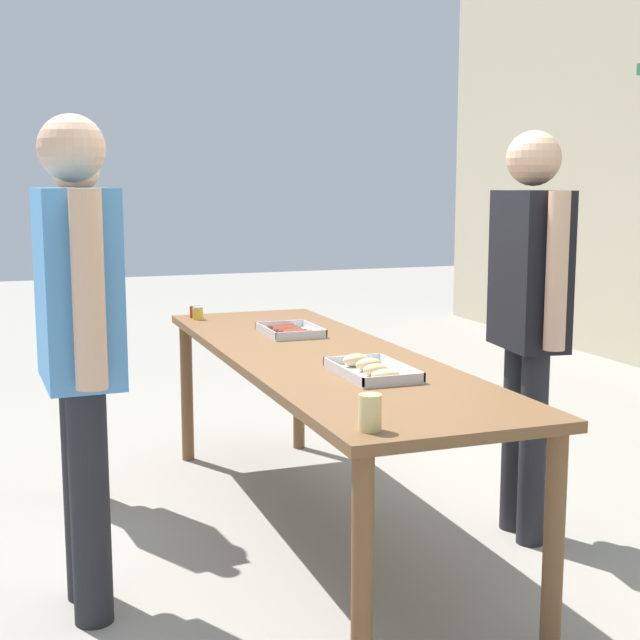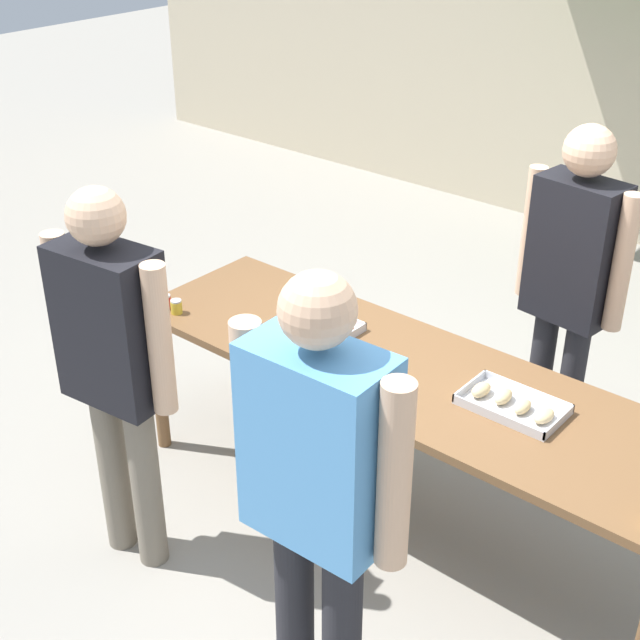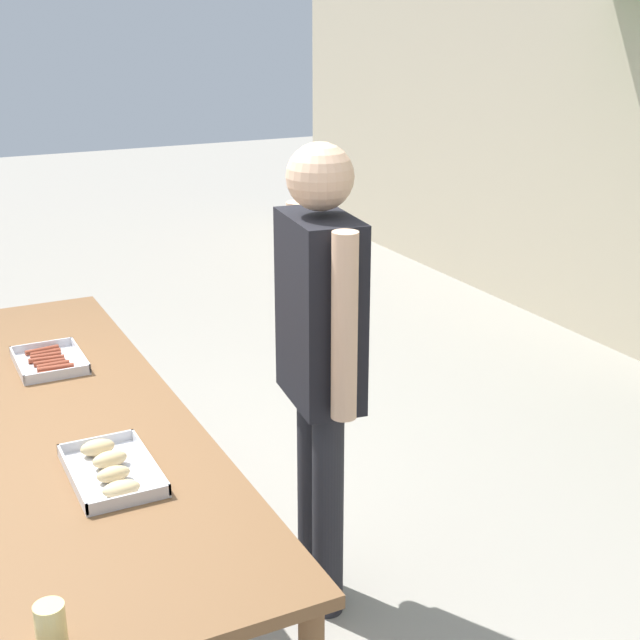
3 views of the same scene
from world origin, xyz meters
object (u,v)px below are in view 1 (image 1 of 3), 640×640
Objects in this scene: food_tray_buns at (371,370)px; person_customer_with_cup at (79,325)px; person_server_behind_table at (529,297)px; person_customer_holding_hotdog at (80,294)px; beer_cup at (370,413)px; condiment_jar_mustard at (195,311)px; food_tray_sausages at (291,332)px; condiment_jar_ketchup at (198,313)px.

person_customer_with_cup is at bearing -96.08° from food_tray_buns.
person_server_behind_table is 1.02× the size of person_customer_holding_hotdog.
food_tray_buns is at bearing 156.40° from beer_cup.
food_tray_buns is at bearing 10.54° from condiment_jar_mustard.
beer_cup is at bearing -168.61° from person_customer_holding_hotdog.
person_customer_with_cup is at bearing -81.13° from person_server_behind_table.
person_customer_holding_hotdog is at bearing -114.67° from person_server_behind_table.
food_tray_sausages is 0.81m from condiment_jar_mustard.
food_tray_sausages is at bearing 179.89° from food_tray_buns.
food_tray_buns is at bearing -0.11° from food_tray_sausages.
food_tray_buns is 0.23× the size of person_server_behind_table.
food_tray_sausages is 5.04× the size of condiment_jar_mustard.
person_customer_holding_hotdog is at bearing -55.20° from condiment_jar_mustard.
person_server_behind_table is (-0.92, 1.16, 0.20)m from beer_cup.
person_customer_holding_hotdog is (-2.05, -0.67, 0.16)m from beer_cup.
beer_cup is (2.51, 0.01, 0.02)m from condiment_jar_mustard.
person_customer_with_cup reaches higher than beer_cup.
person_customer_with_cup is at bearing -26.26° from condiment_jar_ketchup.
person_customer_holding_hotdog is 0.97× the size of person_customer_with_cup.
condiment_jar_mustard is 0.04× the size of person_customer_holding_hotdog.
person_customer_holding_hotdog is at bearing -60.29° from condiment_jar_ketchup.
food_tray_sausages is 0.20× the size of person_customer_holding_hotdog.
beer_cup reaches higher than condiment_jar_ketchup.
person_customer_with_cup reaches higher than person_server_behind_table.
person_customer_with_cup reaches higher than person_customer_holding_hotdog.
food_tray_buns is 1.13m from person_customer_with_cup.
food_tray_buns is 0.88m from person_server_behind_table.
food_tray_sausages is at bearing 24.21° from condiment_jar_mustard.
person_customer_holding_hotdog is (0.38, -0.67, 0.18)m from condiment_jar_ketchup.
condiment_jar_ketchup is at bearing -168.94° from food_tray_buns.
condiment_jar_mustard is 0.08m from condiment_jar_ketchup.
person_customer_with_cup is at bearing -137.49° from beer_cup.
food_tray_buns is 0.81m from beer_cup.
condiment_jar_ketchup is at bearing -0.45° from condiment_jar_mustard.
beer_cup is (0.74, -0.32, 0.03)m from food_tray_buns.
food_tray_buns is at bearing 11.06° from condiment_jar_ketchup.
person_server_behind_table is at bearing 36.10° from condiment_jar_mustard.
person_server_behind_table reaches higher than person_customer_holding_hotdog.
beer_cup is 1.17m from person_customer_with_cup.
person_server_behind_table is (0.86, 0.83, 0.24)m from food_tray_sausages.
person_customer_holding_hotdog is (-1.31, -1.00, 0.19)m from food_tray_buns.
food_tray_sausages is 1.46m from person_customer_with_cup.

